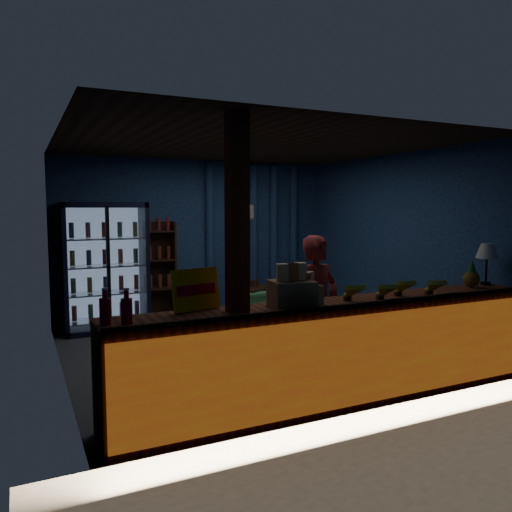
{
  "coord_description": "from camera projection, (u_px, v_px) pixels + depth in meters",
  "views": [
    {
      "loc": [
        -2.68,
        -5.68,
        1.82
      ],
      "look_at": [
        -0.07,
        -0.2,
        1.23
      ],
      "focal_mm": 35.0,
      "sensor_mm": 36.0,
      "label": 1
    }
  ],
  "objects": [
    {
      "name": "green_chair",
      "position": [
        253.0,
        306.0,
        7.9
      ],
      "size": [
        0.6,
        0.61,
        0.53
      ],
      "primitive_type": "imported",
      "rotation": [
        0.0,
        0.0,
        3.2
      ],
      "color": "#51A35B",
      "rests_on": "ground"
    },
    {
      "name": "bottle_shelf",
      "position": [
        159.0,
        273.0,
        7.9
      ],
      "size": [
        0.5,
        0.28,
        1.6
      ],
      "color": "#3C2813",
      "rests_on": "ground"
    },
    {
      "name": "side_table",
      "position": [
        255.0,
        304.0,
        8.0
      ],
      "size": [
        0.74,
        0.65,
        0.67
      ],
      "color": "#3C2813",
      "rests_on": "ground"
    },
    {
      "name": "yellow_sign",
      "position": [
        196.0,
        289.0,
        4.23
      ],
      "size": [
        0.45,
        0.19,
        0.36
      ],
      "color": "yellow",
      "rests_on": "counter"
    },
    {
      "name": "curtain_folds",
      "position": [
        253.0,
        238.0,
        8.65
      ],
      "size": [
        1.74,
        0.14,
        2.5
      ],
      "color": "navy",
      "rests_on": "room_walls"
    },
    {
      "name": "ground",
      "position": [
        254.0,
        349.0,
        6.42
      ],
      "size": [
        4.6,
        4.6,
        0.0
      ],
      "primitive_type": "plane",
      "color": "#515154",
      "rests_on": "ground"
    },
    {
      "name": "beverage_cooler",
      "position": [
        104.0,
        268.0,
        7.39
      ],
      "size": [
        1.2,
        0.62,
        1.9
      ],
      "color": "black",
      "rests_on": "ground"
    },
    {
      "name": "table_lamp",
      "position": [
        487.0,
        253.0,
        5.58
      ],
      "size": [
        0.24,
        0.24,
        0.47
      ],
      "color": "black",
      "rests_on": "counter"
    },
    {
      "name": "shopkeeper",
      "position": [
        318.0,
        308.0,
        5.28
      ],
      "size": [
        0.64,
        0.52,
        1.53
      ],
      "primitive_type": "imported",
      "rotation": [
        0.0,
        0.0,
        0.31
      ],
      "color": "maroon",
      "rests_on": "ground"
    },
    {
      "name": "pineapple",
      "position": [
        472.0,
        276.0,
        5.42
      ],
      "size": [
        0.18,
        0.18,
        0.3
      ],
      "color": "olive",
      "rests_on": "counter"
    },
    {
      "name": "snack_box_left",
      "position": [
        292.0,
        292.0,
        4.33
      ],
      "size": [
        0.41,
        0.36,
        0.39
      ],
      "color": "#976749",
      "rests_on": "counter"
    },
    {
      "name": "banana_bunches",
      "position": [
        393.0,
        289.0,
        4.79
      ],
      "size": [
        1.19,
        0.33,
        0.19
      ],
      "color": "gold",
      "rests_on": "counter"
    },
    {
      "name": "soda_bottles",
      "position": [
        116.0,
        310.0,
        3.71
      ],
      "size": [
        0.23,
        0.17,
        0.28
      ],
      "color": "#B00B27",
      "rests_on": "counter"
    },
    {
      "name": "pastry_tray",
      "position": [
        300.0,
        304.0,
        4.37
      ],
      "size": [
        0.46,
        0.46,
        0.08
      ],
      "color": "silver",
      "rests_on": "counter"
    },
    {
      "name": "support_post",
      "position": [
        237.0,
        270.0,
        4.14
      ],
      "size": [
        0.16,
        0.16,
        2.6
      ],
      "primitive_type": "cube",
      "color": "maroon",
      "rests_on": "ground"
    },
    {
      "name": "room_walls",
      "position": [
        254.0,
        228.0,
        6.27
      ],
      "size": [
        4.6,
        4.6,
        4.6
      ],
      "color": "navy",
      "rests_on": "ground"
    },
    {
      "name": "framed_picture",
      "position": [
        247.0,
        212.0,
        8.5
      ],
      "size": [
        0.36,
        0.04,
        0.28
      ],
      "color": "gold",
      "rests_on": "room_walls"
    },
    {
      "name": "counter",
      "position": [
        341.0,
        352.0,
        4.66
      ],
      "size": [
        4.4,
        0.57,
        0.99
      ],
      "color": "brown",
      "rests_on": "ground"
    },
    {
      "name": "snack_box_centre",
      "position": [
        304.0,
        294.0,
        4.46
      ],
      "size": [
        0.3,
        0.25,
        0.3
      ],
      "color": "#976749",
      "rests_on": "counter"
    }
  ]
}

